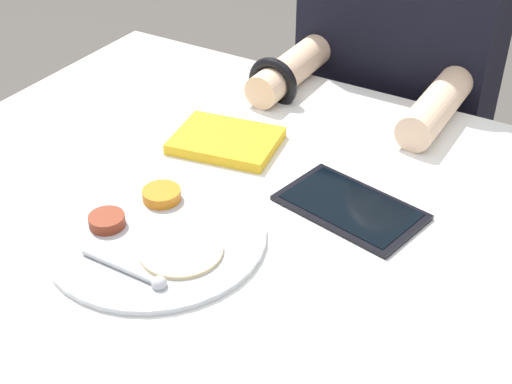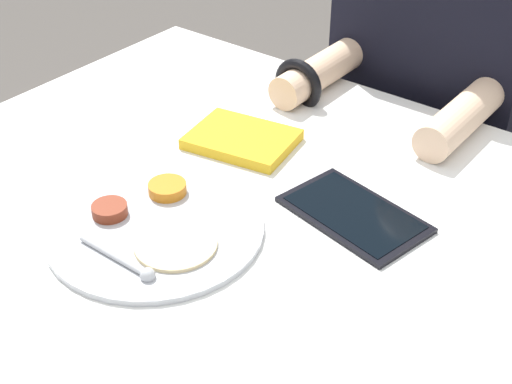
{
  "view_description": "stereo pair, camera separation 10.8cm",
  "coord_description": "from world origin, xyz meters",
  "px_view_note": "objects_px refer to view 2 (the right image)",
  "views": [
    {
      "loc": [
        0.53,
        -0.79,
        1.41
      ],
      "look_at": [
        0.08,
        -0.03,
        0.8
      ],
      "focal_mm": 50.0,
      "sensor_mm": 36.0,
      "label": 1
    },
    {
      "loc": [
        0.62,
        -0.73,
        1.41
      ],
      "look_at": [
        0.08,
        -0.03,
        0.8
      ],
      "focal_mm": 50.0,
      "sensor_mm": 36.0,
      "label": 2
    }
  ],
  "objects_px": {
    "tablet_device": "(354,214)",
    "thali_tray": "(155,227)",
    "person_diner": "(422,140)",
    "red_notebook": "(242,140)"
  },
  "relations": [
    {
      "from": "thali_tray",
      "to": "person_diner",
      "type": "xyz_separation_m",
      "value": [
        0.08,
        0.77,
        -0.18
      ]
    },
    {
      "from": "tablet_device",
      "to": "person_diner",
      "type": "height_order",
      "value": "person_diner"
    },
    {
      "from": "tablet_device",
      "to": "thali_tray",
      "type": "bearing_deg",
      "value": -135.71
    },
    {
      "from": "thali_tray",
      "to": "tablet_device",
      "type": "relative_size",
      "value": 1.35
    },
    {
      "from": "thali_tray",
      "to": "red_notebook",
      "type": "bearing_deg",
      "value": 101.06
    },
    {
      "from": "tablet_device",
      "to": "person_diner",
      "type": "bearing_deg",
      "value": 103.97
    },
    {
      "from": "thali_tray",
      "to": "red_notebook",
      "type": "xyz_separation_m",
      "value": [
        -0.06,
        0.28,
        0.0
      ]
    },
    {
      "from": "thali_tray",
      "to": "person_diner",
      "type": "relative_size",
      "value": 0.28
    },
    {
      "from": "red_notebook",
      "to": "person_diner",
      "type": "height_order",
      "value": "person_diner"
    },
    {
      "from": "red_notebook",
      "to": "tablet_device",
      "type": "distance_m",
      "value": 0.29
    }
  ]
}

